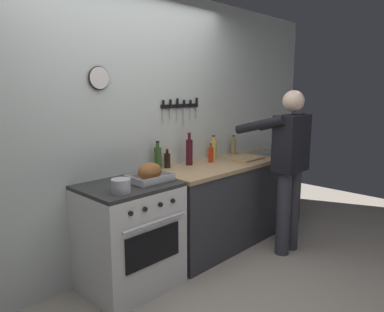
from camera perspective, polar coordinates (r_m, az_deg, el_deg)
The scene contains 13 objects.
wall_back at distance 3.35m, azimuth -10.96°, elevation 4.05°, with size 6.00×0.13×2.60m.
counter_block at distance 4.10m, azimuth 6.55°, elevation -6.72°, with size 2.03×0.65×0.90m.
stove at distance 3.15m, azimuth -9.88°, elevation -12.34°, with size 0.76×0.67×0.90m.
person_cook at distance 3.75m, azimuth 15.03°, elevation -0.84°, with size 0.51×0.63×1.66m.
roasting_pan at distance 3.03m, azimuth -6.69°, elevation -2.80°, with size 0.35×0.26×0.16m.
saucepan at distance 2.77m, azimuth -11.19°, elevation -4.65°, with size 0.15×0.15×0.10m.
cutting_board at distance 4.04m, azimuth 8.71°, elevation -0.39°, with size 0.36×0.24×0.02m, color tan.
bottle_soy_sauce at distance 3.57m, azimuth -3.94°, elevation -0.63°, with size 0.06×0.06×0.19m.
bottle_olive_oil at distance 3.47m, azimuth -5.44°, elevation -0.31°, with size 0.07×0.07×0.28m.
bottle_wine_red at distance 3.68m, azimuth -0.44°, elevation 0.72°, with size 0.07×0.07×0.33m.
bottle_cooking_oil at distance 4.01m, azimuth 3.42°, elevation 1.09°, with size 0.07×0.07×0.27m.
bottle_vinegar at distance 4.33m, azimuth 6.59°, elevation 1.52°, with size 0.06×0.06×0.23m.
bottle_hot_sauce at distance 3.83m, azimuth 3.00°, elevation 0.25°, with size 0.05×0.05×0.20m.
Camera 1 is at (-1.91, -1.38, 1.67)m, focal length 33.68 mm.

